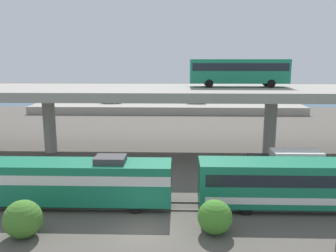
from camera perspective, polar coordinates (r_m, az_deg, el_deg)
The scene contains 16 objects.
ground_plane at distance 25.80m, azimuth -3.99°, elevation -16.42°, with size 260.00×260.00×0.00m, color #565149.
rail_strip_near at distance 28.67m, azimuth -3.34°, elevation -13.30°, with size 110.00×0.12×0.12m, color #59544C.
rail_strip_far at distance 30.05m, azimuth -3.09°, elevation -12.09°, with size 110.00×0.12×0.12m, color #59544C.
train_locomotive at distance 29.71m, azimuth -15.30°, elevation -8.36°, with size 15.56×3.04×4.18m.
train_coach_lead at distance 30.85m, azimuth 24.52°, elevation -8.31°, with size 20.46×3.04×3.86m.
highway_overpass at distance 43.02m, azimuth -1.52°, elevation 5.18°, with size 96.00×12.30×8.10m.
transit_bus_on_overpass at distance 44.92m, azimuth 11.35°, elevation 8.80°, with size 12.00×2.68×3.40m.
service_truck_west at distance 36.16m, azimuth 18.50°, elevation -5.91°, with size 6.80×2.46×3.04m.
pier_parking_lot at distance 78.55m, azimuth -0.08°, elevation 3.17°, with size 57.49×13.93×1.58m, color #9E998E.
parked_car_0 at distance 81.97m, azimuth -4.88°, elevation 4.57°, with size 4.27×1.89×1.50m.
parked_car_1 at distance 77.65m, azimuth 4.64°, elevation 4.20°, with size 4.10×1.89×1.50m.
parked_car_2 at distance 78.84m, azimuth -9.07°, elevation 4.20°, with size 4.47×1.89×1.50m.
parked_car_3 at distance 83.14m, azimuth -12.47°, elevation 4.44°, with size 4.60×1.94×1.50m.
harbor_water at distance 101.45m, azimuth 0.31°, elevation 4.58°, with size 140.00×36.00×0.01m, color #385B7A.
shrub_left at distance 26.27m, azimuth -22.30°, elevation -13.66°, with size 2.55×2.55×2.55m, color #437C2B.
shrub_right at distance 25.10m, azimuth 7.55°, elevation -14.29°, with size 2.37×2.37×2.37m, color #41842B.
Camera 1 is at (2.39, -22.70, 12.02)m, focal length 37.91 mm.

